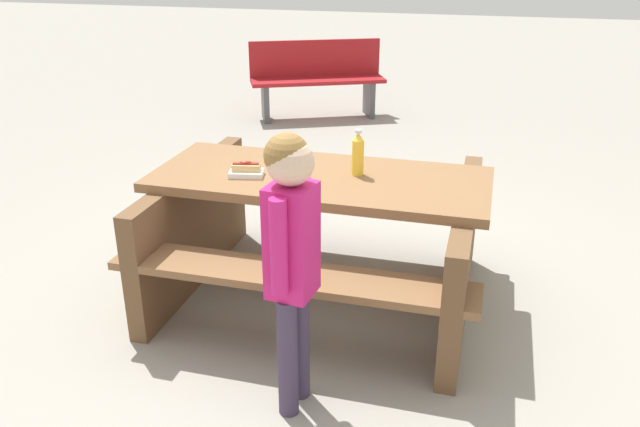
{
  "coord_description": "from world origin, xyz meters",
  "views": [
    {
      "loc": [
        -0.84,
        3.17,
        1.93
      ],
      "look_at": [
        0.0,
        0.0,
        0.52
      ],
      "focal_mm": 36.45,
      "sensor_mm": 36.0,
      "label": 1
    }
  ],
  "objects_px": {
    "soda_bottle": "(358,154)",
    "hotdog_tray": "(246,171)",
    "park_bench_near": "(317,77)",
    "child_in_coat": "(291,242)",
    "picnic_table": "(320,227)"
  },
  "relations": [
    {
      "from": "hotdog_tray",
      "to": "child_in_coat",
      "type": "distance_m",
      "value": 0.96
    },
    {
      "from": "soda_bottle",
      "to": "hotdog_tray",
      "type": "distance_m",
      "value": 0.6
    },
    {
      "from": "picnic_table",
      "to": "child_in_coat",
      "type": "height_order",
      "value": "child_in_coat"
    },
    {
      "from": "park_bench_near",
      "to": "soda_bottle",
      "type": "bearing_deg",
      "value": 108.19
    },
    {
      "from": "picnic_table",
      "to": "park_bench_near",
      "type": "distance_m",
      "value": 4.1
    },
    {
      "from": "hotdog_tray",
      "to": "child_in_coat",
      "type": "xyz_separation_m",
      "value": [
        -0.5,
        0.81,
        0.02
      ]
    },
    {
      "from": "hotdog_tray",
      "to": "park_bench_near",
      "type": "xyz_separation_m",
      "value": [
        0.71,
        -4.07,
        -0.33
      ]
    },
    {
      "from": "picnic_table",
      "to": "child_in_coat",
      "type": "xyz_separation_m",
      "value": [
        -0.13,
        0.93,
        0.36
      ]
    },
    {
      "from": "picnic_table",
      "to": "child_in_coat",
      "type": "bearing_deg",
      "value": 97.8
    },
    {
      "from": "child_in_coat",
      "to": "picnic_table",
      "type": "bearing_deg",
      "value": -82.2
    },
    {
      "from": "soda_bottle",
      "to": "park_bench_near",
      "type": "bearing_deg",
      "value": -71.81
    },
    {
      "from": "hotdog_tray",
      "to": "park_bench_near",
      "type": "height_order",
      "value": "park_bench_near"
    },
    {
      "from": "soda_bottle",
      "to": "hotdog_tray",
      "type": "bearing_deg",
      "value": 17.07
    },
    {
      "from": "child_in_coat",
      "to": "hotdog_tray",
      "type": "bearing_deg",
      "value": -58.28
    },
    {
      "from": "soda_bottle",
      "to": "child_in_coat",
      "type": "relative_size",
      "value": 0.2
    }
  ]
}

